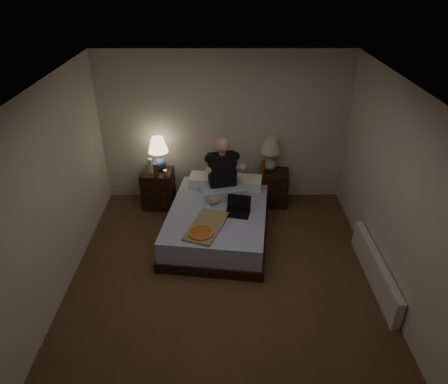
{
  "coord_description": "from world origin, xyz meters",
  "views": [
    {
      "loc": [
        -0.02,
        -3.85,
        3.64
      ],
      "look_at": [
        0.0,
        0.9,
        0.85
      ],
      "focal_mm": 32.0,
      "sensor_mm": 36.0,
      "label": 1
    }
  ],
  "objects_px": {
    "nightstand_left": "(158,189)",
    "beer_bottle_left": "(156,170)",
    "beer_bottle_right": "(263,167)",
    "laptop": "(238,207)",
    "lamp_left": "(159,154)",
    "bed": "(218,222)",
    "water_bottle": "(150,166)",
    "lamp_right": "(270,154)",
    "pizza_box": "(201,233)",
    "soda_can": "(165,173)",
    "radiator": "(375,269)",
    "person": "(223,168)",
    "nightstand_right": "(274,188)"
  },
  "relations": [
    {
      "from": "nightstand_right",
      "to": "pizza_box",
      "type": "height_order",
      "value": "nightstand_right"
    },
    {
      "from": "beer_bottle_right",
      "to": "person",
      "type": "xyz_separation_m",
      "value": [
        -0.66,
        -0.45,
        0.21
      ]
    },
    {
      "from": "beer_bottle_left",
      "to": "bed",
      "type": "bearing_deg",
      "value": -34.42
    },
    {
      "from": "laptop",
      "to": "pizza_box",
      "type": "bearing_deg",
      "value": -122.52
    },
    {
      "from": "lamp_right",
      "to": "lamp_left",
      "type": "bearing_deg",
      "value": -178.33
    },
    {
      "from": "nightstand_left",
      "to": "soda_can",
      "type": "xyz_separation_m",
      "value": [
        0.16,
        -0.15,
        0.37
      ]
    },
    {
      "from": "pizza_box",
      "to": "bed",
      "type": "bearing_deg",
      "value": 91.12
    },
    {
      "from": "nightstand_right",
      "to": "beer_bottle_right",
      "type": "bearing_deg",
      "value": -159.73
    },
    {
      "from": "nightstand_left",
      "to": "beer_bottle_right",
      "type": "relative_size",
      "value": 2.8
    },
    {
      "from": "nightstand_right",
      "to": "beer_bottle_left",
      "type": "xyz_separation_m",
      "value": [
        -1.91,
        -0.23,
        0.46
      ]
    },
    {
      "from": "nightstand_left",
      "to": "lamp_right",
      "type": "relative_size",
      "value": 1.15
    },
    {
      "from": "pizza_box",
      "to": "beer_bottle_right",
      "type": "bearing_deg",
      "value": 77.51
    },
    {
      "from": "nightstand_right",
      "to": "pizza_box",
      "type": "distance_m",
      "value": 1.94
    },
    {
      "from": "lamp_left",
      "to": "laptop",
      "type": "height_order",
      "value": "lamp_left"
    },
    {
      "from": "lamp_left",
      "to": "beer_bottle_right",
      "type": "xyz_separation_m",
      "value": [
        1.69,
        -0.08,
        -0.21
      ]
    },
    {
      "from": "lamp_right",
      "to": "beer_bottle_left",
      "type": "distance_m",
      "value": 1.86
    },
    {
      "from": "bed",
      "to": "lamp_right",
      "type": "bearing_deg",
      "value": 56.77
    },
    {
      "from": "person",
      "to": "nightstand_right",
      "type": "bearing_deg",
      "value": 17.65
    },
    {
      "from": "nightstand_right",
      "to": "water_bottle",
      "type": "distance_m",
      "value": 2.07
    },
    {
      "from": "bed",
      "to": "water_bottle",
      "type": "relative_size",
      "value": 7.45
    },
    {
      "from": "beer_bottle_left",
      "to": "laptop",
      "type": "bearing_deg",
      "value": -32.52
    },
    {
      "from": "laptop",
      "to": "soda_can",
      "type": "bearing_deg",
      "value": 155.31
    },
    {
      "from": "nightstand_left",
      "to": "beer_bottle_left",
      "type": "bearing_deg",
      "value": -78.92
    },
    {
      "from": "pizza_box",
      "to": "nightstand_right",
      "type": "bearing_deg",
      "value": 73.32
    },
    {
      "from": "nightstand_right",
      "to": "pizza_box",
      "type": "relative_size",
      "value": 0.79
    },
    {
      "from": "nightstand_left",
      "to": "beer_bottle_right",
      "type": "bearing_deg",
      "value": 4.18
    },
    {
      "from": "lamp_left",
      "to": "beer_bottle_left",
      "type": "bearing_deg",
      "value": -94.83
    },
    {
      "from": "water_bottle",
      "to": "nightstand_right",
      "type": "bearing_deg",
      "value": 3.05
    },
    {
      "from": "bed",
      "to": "soda_can",
      "type": "distance_m",
      "value": 1.19
    },
    {
      "from": "lamp_right",
      "to": "beer_bottle_right",
      "type": "relative_size",
      "value": 2.43
    },
    {
      "from": "bed",
      "to": "nightstand_left",
      "type": "relative_size",
      "value": 2.9
    },
    {
      "from": "nightstand_right",
      "to": "lamp_left",
      "type": "xyz_separation_m",
      "value": [
        -1.89,
        0.03,
        0.62
      ]
    },
    {
      "from": "radiator",
      "to": "beer_bottle_right",
      "type": "bearing_deg",
      "value": 124.42
    },
    {
      "from": "beer_bottle_right",
      "to": "laptop",
      "type": "relative_size",
      "value": 0.68
    },
    {
      "from": "pizza_box",
      "to": "radiator",
      "type": "height_order",
      "value": "pizza_box"
    },
    {
      "from": "nightstand_left",
      "to": "pizza_box",
      "type": "distance_m",
      "value": 1.7
    },
    {
      "from": "lamp_right",
      "to": "soda_can",
      "type": "bearing_deg",
      "value": -170.61
    },
    {
      "from": "person",
      "to": "radiator",
      "type": "bearing_deg",
      "value": -49.02
    },
    {
      "from": "lamp_right",
      "to": "pizza_box",
      "type": "relative_size",
      "value": 0.74
    },
    {
      "from": "soda_can",
      "to": "radiator",
      "type": "bearing_deg",
      "value": -31.14
    },
    {
      "from": "person",
      "to": "pizza_box",
      "type": "bearing_deg",
      "value": -118.45
    },
    {
      "from": "bed",
      "to": "water_bottle",
      "type": "distance_m",
      "value": 1.45
    },
    {
      "from": "bed",
      "to": "water_bottle",
      "type": "xyz_separation_m",
      "value": [
        -1.09,
        0.8,
        0.54
      ]
    },
    {
      "from": "nightstand_right",
      "to": "person",
      "type": "height_order",
      "value": "person"
    },
    {
      "from": "bed",
      "to": "nightstand_right",
      "type": "height_order",
      "value": "nightstand_right"
    },
    {
      "from": "radiator",
      "to": "bed",
      "type": "bearing_deg",
      "value": 153.15
    },
    {
      "from": "beer_bottle_right",
      "to": "beer_bottle_left",
      "type": "bearing_deg",
      "value": -173.91
    },
    {
      "from": "soda_can",
      "to": "water_bottle",
      "type": "bearing_deg",
      "value": 159.35
    },
    {
      "from": "beer_bottle_right",
      "to": "radiator",
      "type": "distance_m",
      "value": 2.33
    },
    {
      "from": "nightstand_right",
      "to": "soda_can",
      "type": "relative_size",
      "value": 6.03
    }
  ]
}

